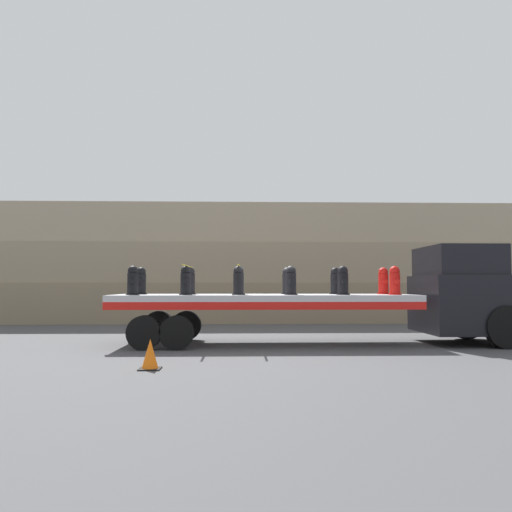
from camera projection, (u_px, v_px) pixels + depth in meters
name	position (u px, v px, depth m)	size (l,w,h in m)	color
ground_plane	(264.00, 344.00, 13.83)	(120.00, 120.00, 0.00)	#474749
rock_cliff	(255.00, 264.00, 22.76)	(60.00, 3.30, 5.24)	#84755B
truck_cab	(470.00, 294.00, 14.08)	(2.64, 2.62, 2.73)	black
flatbed_trailer	(245.00, 304.00, 13.88)	(8.25, 2.57, 1.38)	#B2B2B7
fire_hydrant_black_near_0	(133.00, 281.00, 13.29)	(0.36, 0.51, 0.78)	black
fire_hydrant_black_far_0	(141.00, 281.00, 14.37)	(0.36, 0.51, 0.78)	black
fire_hydrant_black_near_1	(186.00, 281.00, 13.33)	(0.36, 0.51, 0.78)	black
fire_hydrant_black_far_1	(190.00, 281.00, 14.41)	(0.36, 0.51, 0.78)	black
fire_hydrant_black_near_2	(239.00, 281.00, 13.37)	(0.36, 0.51, 0.78)	black
fire_hydrant_black_far_2	(239.00, 281.00, 14.46)	(0.36, 0.51, 0.78)	black
fire_hydrant_black_near_3	(291.00, 281.00, 13.41)	(0.36, 0.51, 0.78)	black
fire_hydrant_black_far_3	(287.00, 281.00, 14.50)	(0.36, 0.51, 0.78)	black
fire_hydrant_black_near_4	(343.00, 281.00, 13.45)	(0.36, 0.51, 0.78)	black
fire_hydrant_black_far_4	(335.00, 281.00, 14.54)	(0.36, 0.51, 0.78)	black
fire_hydrant_red_near_5	(395.00, 281.00, 13.50)	(0.36, 0.51, 0.78)	red
fire_hydrant_red_far_5	(383.00, 281.00, 14.58)	(0.36, 0.51, 0.78)	red
cargo_strap_rear	(188.00, 266.00, 13.90)	(0.05, 2.67, 0.01)	yellow
cargo_strap_middle	(239.00, 266.00, 13.94)	(0.05, 2.67, 0.01)	yellow
traffic_cone	(150.00, 355.00, 9.72)	(0.42, 0.42, 0.59)	black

